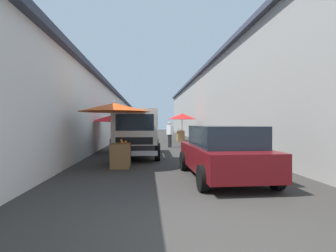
% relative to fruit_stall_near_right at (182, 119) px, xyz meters
% --- Properties ---
extents(ground, '(90.00, 90.00, 0.00)m').
position_rel_fruit_stall_near_right_xyz_m(ground, '(-5.02, 2.03, -1.90)').
color(ground, '#33302D').
extents(building_left_whitewash, '(49.80, 7.50, 4.15)m').
position_rel_fruit_stall_near_right_xyz_m(building_left_whitewash, '(-2.77, 9.11, 0.19)').
color(building_left_whitewash, silver).
rests_on(building_left_whitewash, ground).
extents(building_right_concrete, '(49.80, 7.50, 5.90)m').
position_rel_fruit_stall_near_right_xyz_m(building_right_concrete, '(-2.77, -5.05, 1.06)').
color(building_right_concrete, gray).
rests_on(building_right_concrete, ground).
extents(fruit_stall_near_right, '(2.47, 2.47, 2.41)m').
position_rel_fruit_stall_near_right_xyz_m(fruit_stall_near_right, '(0.00, 0.00, 0.00)').
color(fruit_stall_near_right, '#9E9EA3').
rests_on(fruit_stall_near_right, ground).
extents(fruit_stall_mid_lane, '(2.87, 2.87, 2.13)m').
position_rel_fruit_stall_near_right_xyz_m(fruit_stall_mid_lane, '(-7.83, 4.51, -0.22)').
color(fruit_stall_mid_lane, '#9E9EA3').
rests_on(fruit_stall_mid_lane, ground).
extents(fruit_stall_far_left, '(2.45, 2.45, 2.30)m').
position_rel_fruit_stall_near_right_xyz_m(fruit_stall_far_left, '(-12.83, 4.00, -0.19)').
color(fruit_stall_far_left, '#9E9EA3').
rests_on(fruit_stall_far_left, ground).
extents(hatchback_car, '(3.95, 1.99, 1.45)m').
position_rel_fruit_stall_near_right_xyz_m(hatchback_car, '(-14.95, 0.84, -1.16)').
color(hatchback_car, '#600F14').
rests_on(hatchback_car, ground).
extents(delivery_truck, '(4.95, 2.05, 2.08)m').
position_rel_fruit_stall_near_right_xyz_m(delivery_truck, '(-10.69, 3.37, -0.86)').
color(delivery_truck, black).
rests_on(delivery_truck, ground).
extents(vendor_by_crates, '(0.58, 0.40, 1.62)m').
position_rel_fruit_stall_near_right_xyz_m(vendor_by_crates, '(-5.54, 1.50, -0.97)').
color(vendor_by_crates, '#232328').
rests_on(vendor_by_crates, ground).
extents(vendor_in_shade, '(0.33, 0.62, 1.63)m').
position_rel_fruit_stall_near_right_xyz_m(vendor_in_shade, '(-2.89, 3.71, -0.96)').
color(vendor_in_shade, navy).
rests_on(vendor_in_shade, ground).
extents(parked_scooter, '(1.67, 0.55, 1.14)m').
position_rel_fruit_stall_near_right_xyz_m(parked_scooter, '(-5.53, 3.97, -1.45)').
color(parked_scooter, black).
rests_on(parked_scooter, ground).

